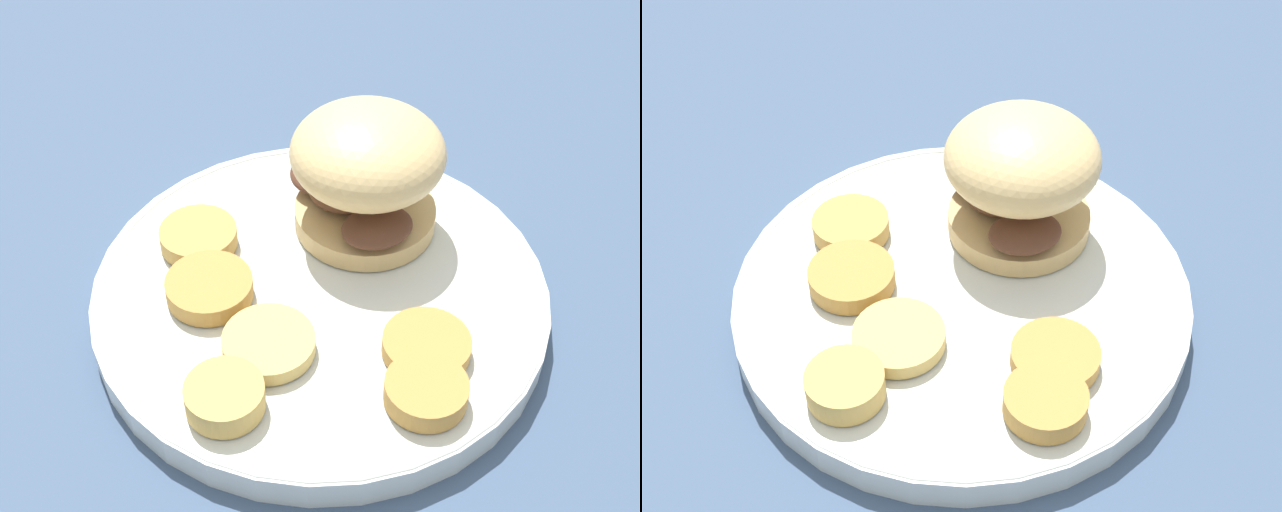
{
  "view_description": "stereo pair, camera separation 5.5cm",
  "coord_description": "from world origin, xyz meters",
  "views": [
    {
      "loc": [
        -0.38,
        -0.09,
        0.43
      ],
      "look_at": [
        0.0,
        0.0,
        0.05
      ],
      "focal_mm": 50.0,
      "sensor_mm": 36.0,
      "label": 1
    },
    {
      "loc": [
        -0.36,
        -0.14,
        0.43
      ],
      "look_at": [
        0.0,
        0.0,
        0.05
      ],
      "focal_mm": 50.0,
      "sensor_mm": 36.0,
      "label": 2
    }
  ],
  "objects": [
    {
      "name": "sandwich",
      "position": [
        0.07,
        -0.01,
        0.07
      ],
      "size": [
        0.11,
        0.11,
        0.09
      ],
      "color": "tan",
      "rests_on": "dinner_plate"
    },
    {
      "name": "potato_round_1",
      "position": [
        -0.03,
        0.06,
        0.03
      ],
      "size": [
        0.05,
        0.05,
        0.01
      ],
      "primitive_type": "cylinder",
      "color": "#BC8942",
      "rests_on": "dinner_plate"
    },
    {
      "name": "dinner_plate",
      "position": [
        0.0,
        0.0,
        0.01
      ],
      "size": [
        0.29,
        0.29,
        0.02
      ],
      "color": "silver",
      "rests_on": "ground_plane"
    },
    {
      "name": "potato_round_4",
      "position": [
        -0.1,
        0.03,
        0.03
      ],
      "size": [
        0.05,
        0.05,
        0.02
      ],
      "primitive_type": "cylinder",
      "color": "tan",
      "rests_on": "dinner_plate"
    },
    {
      "name": "ground_plane",
      "position": [
        0.0,
        0.0,
        0.0
      ],
      "size": [
        4.0,
        4.0,
        0.0
      ],
      "primitive_type": "plane",
      "color": "#3D5170"
    },
    {
      "name": "potato_round_5",
      "position": [
        -0.07,
        -0.08,
        0.03
      ],
      "size": [
        0.05,
        0.05,
        0.01
      ],
      "primitive_type": "cylinder",
      "color": "#BC8942",
      "rests_on": "dinner_plate"
    },
    {
      "name": "potato_round_3",
      "position": [
        -0.06,
        0.02,
        0.03
      ],
      "size": [
        0.06,
        0.06,
        0.01
      ],
      "primitive_type": "cylinder",
      "color": "#DBB766",
      "rests_on": "dinner_plate"
    },
    {
      "name": "potato_round_2",
      "position": [
        0.02,
        0.09,
        0.03
      ],
      "size": [
        0.05,
        0.05,
        0.01
      ],
      "primitive_type": "cylinder",
      "color": "tan",
      "rests_on": "dinner_plate"
    },
    {
      "name": "potato_round_0",
      "position": [
        -0.04,
        -0.07,
        0.03
      ],
      "size": [
        0.05,
        0.05,
        0.01
      ],
      "primitive_type": "cylinder",
      "color": "#BC8942",
      "rests_on": "dinner_plate"
    }
  ]
}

